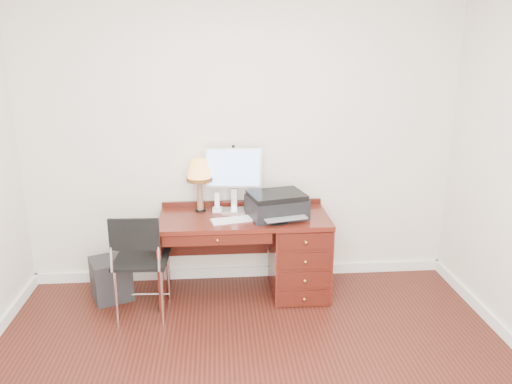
{
  "coord_description": "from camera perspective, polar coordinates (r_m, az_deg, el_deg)",
  "views": [
    {
      "loc": [
        -0.23,
        -2.77,
        2.23
      ],
      "look_at": [
        0.09,
        1.2,
        1.03
      ],
      "focal_mm": 35.0,
      "sensor_mm": 36.0,
      "label": 1
    }
  ],
  "objects": [
    {
      "name": "room_shell",
      "position": [
        4.04,
        -0.65,
        -15.88
      ],
      "size": [
        4.0,
        4.0,
        4.0
      ],
      "color": "silver",
      "rests_on": "ground"
    },
    {
      "name": "desk",
      "position": [
        4.58,
        2.71,
        -6.64
      ],
      "size": [
        1.5,
        0.67,
        0.75
      ],
      "color": "#561912",
      "rests_on": "ground"
    },
    {
      "name": "monitor",
      "position": [
        4.49,
        -2.61,
        2.38
      ],
      "size": [
        0.51,
        0.18,
        0.58
      ],
      "rotation": [
        0.0,
        0.0,
        -0.09
      ],
      "color": "silver",
      "rests_on": "desk"
    },
    {
      "name": "keyboard",
      "position": [
        4.33,
        -2.07,
        -3.14
      ],
      "size": [
        0.48,
        0.24,
        0.02
      ],
      "primitive_type": "cube",
      "rotation": [
        0.0,
        0.0,
        0.24
      ],
      "color": "white",
      "rests_on": "desk"
    },
    {
      "name": "mouse_pad",
      "position": [
        4.31,
        2.34,
        -3.19
      ],
      "size": [
        0.22,
        0.22,
        0.04
      ],
      "color": "black",
      "rests_on": "desk"
    },
    {
      "name": "printer",
      "position": [
        4.4,
        2.37,
        -1.48
      ],
      "size": [
        0.56,
        0.48,
        0.22
      ],
      "rotation": [
        0.0,
        0.0,
        0.24
      ],
      "color": "black",
      "rests_on": "desk"
    },
    {
      "name": "leg_lamp",
      "position": [
        4.5,
        -6.5,
        2.11
      ],
      "size": [
        0.24,
        0.24,
        0.48
      ],
      "color": "black",
      "rests_on": "desk"
    },
    {
      "name": "phone",
      "position": [
        4.55,
        -4.44,
        -1.63
      ],
      "size": [
        0.09,
        0.09,
        0.17
      ],
      "rotation": [
        0.0,
        0.0,
        -0.08
      ],
      "color": "white",
      "rests_on": "desk"
    },
    {
      "name": "pen_cup",
      "position": [
        4.53,
        0.92,
        -1.63
      ],
      "size": [
        0.08,
        0.08,
        0.1
      ],
      "primitive_type": "cylinder",
      "color": "black",
      "rests_on": "desk"
    },
    {
      "name": "chair",
      "position": [
        4.22,
        -13.15,
        -7.03
      ],
      "size": [
        0.45,
        0.46,
        0.93
      ],
      "rotation": [
        0.0,
        0.0,
        -0.04
      ],
      "color": "black",
      "rests_on": "ground"
    },
    {
      "name": "equipment_box",
      "position": [
        4.74,
        -16.22,
        -9.49
      ],
      "size": [
        0.42,
        0.42,
        0.38
      ],
      "primitive_type": "cube",
      "rotation": [
        0.0,
        0.0,
        0.41
      ],
      "color": "black",
      "rests_on": "ground"
    }
  ]
}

